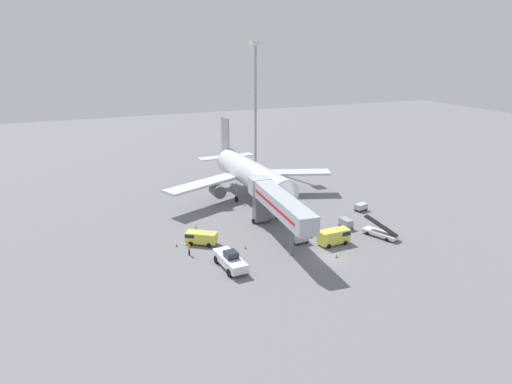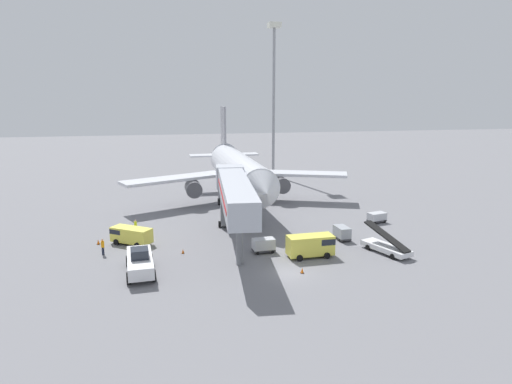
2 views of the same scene
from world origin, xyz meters
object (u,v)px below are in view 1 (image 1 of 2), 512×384
baggage_cart_outer_right (361,207)px  safety_cone_bravo (246,247)px  baggage_cart_near_left (301,238)px  airplane_at_gate (251,174)px  jet_bridge (277,203)px  belt_loader_truck (380,232)px  service_van_rear_left (335,236)px  service_van_near_right (201,237)px  ground_crew_worker_foreground (189,249)px  ground_crew_worker_midground (196,229)px  apron_light_mast (256,84)px  safety_cone_alpha (177,245)px  pushback_tug (230,260)px  safety_cone_charlie (337,256)px  baggage_cart_rear_right (346,223)px

baggage_cart_outer_right → safety_cone_bravo: size_ratio=5.41×
baggage_cart_outer_right → baggage_cart_near_left: bearing=-152.8°
airplane_at_gate → jet_bridge: size_ratio=1.63×
belt_loader_truck → service_van_rear_left: size_ratio=1.24×
service_van_rear_left → service_van_near_right: 20.81m
baggage_cart_near_left → baggage_cart_outer_right: bearing=27.2°
airplane_at_gate → ground_crew_worker_foreground: bearing=-131.9°
baggage_cart_near_left → airplane_at_gate: bearing=88.4°
service_van_near_right → ground_crew_worker_midground: service_van_near_right is taller
ground_crew_worker_midground → apron_light_mast: (25.69, 36.72, 19.50)m
belt_loader_truck → ground_crew_worker_midground: bearing=155.8°
service_van_rear_left → baggage_cart_outer_right: 16.84m
apron_light_mast → safety_cone_alpha: bearing=-126.6°
baggage_cart_near_left → ground_crew_worker_foreground: (-17.18, 2.44, 0.09)m
jet_bridge → apron_light_mast: (14.27, 43.18, 14.41)m
belt_loader_truck → jet_bridge: bearing=160.0°
pushback_tug → safety_cone_alpha: pushback_tug is taller
service_van_near_right → ground_crew_worker_foreground: service_van_near_right is taller
airplane_at_gate → baggage_cart_near_left: airplane_at_gate is taller
airplane_at_gate → pushback_tug: 29.66m
ground_crew_worker_midground → service_van_rear_left: bearing=-32.0°
service_van_near_right → ground_crew_worker_foreground: size_ratio=2.76×
belt_loader_truck → apron_light_mast: apron_light_mast is taller
ground_crew_worker_foreground → ground_crew_worker_midground: ground_crew_worker_midground is taller
pushback_tug → safety_cone_charlie: bearing=-10.3°
service_van_rear_left → ground_crew_worker_midground: service_van_rear_left is taller
ground_crew_worker_foreground → apron_light_mast: (28.73, 43.84, 19.51)m
service_van_near_right → ground_crew_worker_foreground: 4.21m
baggage_cart_near_left → belt_loader_truck: bearing=-11.5°
belt_loader_truck → baggage_cart_rear_right: belt_loader_truck is taller
airplane_at_gate → baggage_cart_near_left: size_ratio=14.41×
airplane_at_gate → jet_bridge: (-3.33, -19.15, 0.67)m
baggage_cart_rear_right → safety_cone_charlie: baggage_cart_rear_right is taller
service_van_near_right → ground_crew_worker_foreground: bearing=-129.8°
jet_bridge → safety_cone_alpha: (-15.46, 3.16, -5.79)m
pushback_tug → airplane_at_gate: bearing=62.5°
baggage_cart_rear_right → baggage_cart_outer_right: size_ratio=0.94×
baggage_cart_near_left → ground_crew_worker_foreground: size_ratio=1.37×
service_van_rear_left → safety_cone_charlie: (-2.27, -4.32, -1.06)m
safety_cone_charlie → ground_crew_worker_midground: bearing=135.8°
pushback_tug → service_van_near_right: (-1.53, 9.46, -0.07)m
pushback_tug → service_van_rear_left: 17.78m
baggage_cart_rear_right → jet_bridge: bearing=178.2°
baggage_cart_rear_right → safety_cone_bravo: 18.82m
ground_crew_worker_midground → baggage_cart_rear_right: bearing=-15.8°
baggage_cart_near_left → pushback_tug: bearing=-163.7°
safety_cone_alpha → safety_cone_charlie: safety_cone_alpha is taller
service_van_rear_left → baggage_cart_outer_right: bearing=41.5°
baggage_cart_outer_right → airplane_at_gate: bearing=141.4°
airplane_at_gate → ground_crew_worker_foreground: (-17.79, -19.81, -4.43)m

